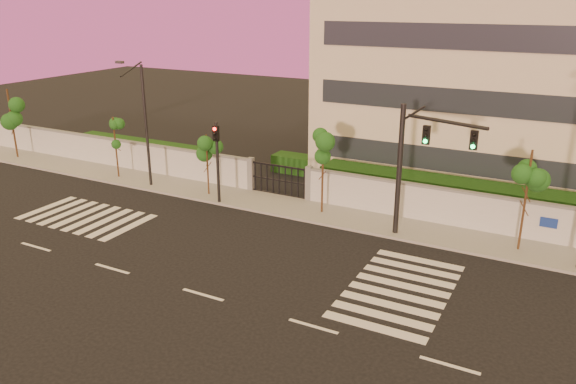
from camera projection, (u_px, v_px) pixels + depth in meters
name	position (u px, v px, depth m)	size (l,w,h in m)	color
ground	(203.00, 295.00, 22.98)	(120.00, 120.00, 0.00)	black
sidewalk	(313.00, 211.00, 31.73)	(60.00, 3.00, 0.15)	gray
perimeter_wall	(326.00, 188.00, 32.61)	(60.00, 0.36, 2.20)	#B4B7BC
hedge_row	(360.00, 181.00, 34.51)	(41.00, 4.25, 1.80)	#113510
institutional_building	(521.00, 88.00, 35.36)	(24.40, 12.40, 12.25)	beige
road_markings	(223.00, 252.00, 26.81)	(57.00, 7.62, 0.02)	silver
street_tree_a	(10.00, 108.00, 41.11)	(1.64, 1.30, 5.25)	#382314
street_tree_b	(115.00, 134.00, 36.74)	(1.30, 1.03, 4.19)	#382314
street_tree_c	(207.00, 151.00, 33.49)	(1.30, 1.03, 3.87)	#382314
street_tree_d	(323.00, 155.00, 30.41)	(1.41, 1.13, 4.68)	#382314
street_tree_e	(529.00, 178.00, 25.66)	(1.39, 1.10, 5.04)	#382314
traffic_signal_main	(417.00, 157.00, 26.99)	(4.20, 1.46, 6.76)	black
traffic_signal_secondary	(217.00, 153.00, 32.04)	(0.38, 0.36, 4.92)	black
streetlight_west	(144.00, 120.00, 34.52)	(0.48, 1.95, 8.11)	black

